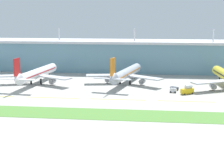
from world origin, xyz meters
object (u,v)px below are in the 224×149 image
object	(u,v)px
airliner_near_middle	(37,74)
fuel_truck	(187,90)
airliner_center	(126,74)
baggage_cart	(173,90)
pushback_tug	(174,88)

from	to	relation	value
airliner_near_middle	fuel_truck	size ratio (longest dim) A/B	8.12
airliner_center	baggage_cart	world-z (taller)	airliner_center
fuel_truck	airliner_center	bearing A→B (deg)	144.45
airliner_near_middle	pushback_tug	size ratio (longest dim) A/B	12.22
airliner_near_middle	airliner_center	xyz separation A→B (m)	(54.17, 6.74, -0.00)
airliner_near_middle	fuel_truck	world-z (taller)	airliner_near_middle
airliner_center	fuel_truck	bearing A→B (deg)	-35.55
airliner_near_middle	fuel_truck	xyz separation A→B (m)	(89.47, -18.49, -4.18)
baggage_cart	pushback_tug	bearing A→B (deg)	82.01
airliner_center	fuel_truck	size ratio (longest dim) A/B	8.03
airliner_center	pushback_tug	bearing A→B (deg)	-28.36
airliner_near_middle	fuel_truck	distance (m)	91.46
airliner_near_middle	airliner_center	distance (m)	54.58
fuel_truck	baggage_cart	world-z (taller)	fuel_truck
fuel_truck	pushback_tug	bearing A→B (deg)	123.92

